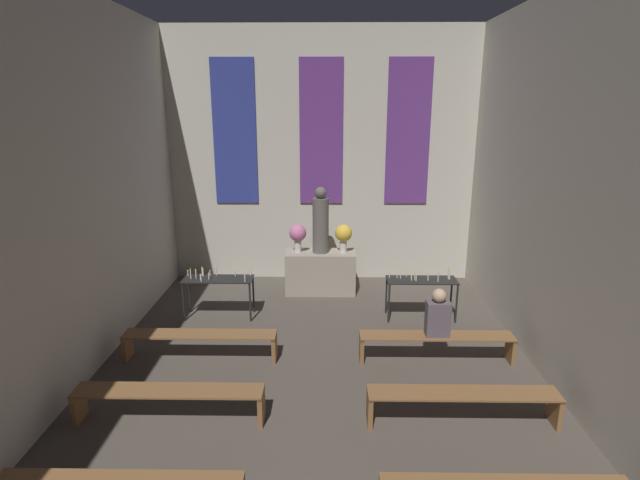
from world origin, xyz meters
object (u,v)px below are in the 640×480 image
Objects in this scene: altar at (321,272)px; person_seated at (438,315)px; statue at (321,223)px; candle_rack_left at (218,283)px; flower_vase_right at (343,235)px; pew_third_left at (169,397)px; pew_third_right at (463,400)px; flower_vase_left at (298,234)px; pew_back_right at (436,341)px; pew_back_left at (200,340)px; candle_rack_right at (422,284)px.

person_seated is at bearing -58.13° from altar.
statue is 2.47m from candle_rack_left.
flower_vase_right is 0.25× the size of pew_third_left.
pew_third_right is (1.37, -4.55, -0.93)m from flower_vase_right.
statue is 5.05m from pew_third_right.
flower_vase_right is (0.95, 0.00, 0.00)m from flower_vase_left.
statue reaches higher than pew_back_right.
pew_back_left is at bearing 156.74° from pew_third_right.
pew_third_left is 3.12× the size of person_seated.
flower_vase_right is 0.25× the size of pew_back_left.
flower_vase_right reaches higher than pew_third_left.
pew_back_left is (-2.32, -2.97, -0.93)m from flower_vase_right.
pew_back_left is at bearing 180.00° from pew_back_right.
candle_rack_left is (-2.38, -1.33, -0.60)m from flower_vase_right.
pew_back_right is at bearing -58.11° from altar.
flower_vase_left is 0.78× the size of person_seated.
statue is 0.58× the size of pew_third_right.
flower_vase_right reaches higher than pew_back_left.
altar is at bearing 67.94° from pew_third_left.
person_seated is at bearing -91.77° from candle_rack_right.
pew_third_right is 3.12× the size of person_seated.
candle_rack_right is (3.79, 0.00, -0.00)m from candle_rack_left.
altar is 0.62× the size of pew_third_left.
candle_rack_right is (2.37, -1.33, -0.60)m from flower_vase_left.
flower_vase_right is 3.88m from pew_back_left.
flower_vase_right is at bearing 0.00° from altar.
pew_third_right is at bearing -90.00° from pew_back_right.
candle_rack_right is 4.10m from pew_back_left.
pew_back_left is 1.00× the size of pew_back_right.
statue is 2.47m from candle_rack_right.
flower_vase_right reaches higher than person_seated.
pew_third_left is (0.05, -3.22, -0.34)m from candle_rack_left.
candle_rack_left is at bearing 156.39° from person_seated.
candle_rack_right is at bearing -35.07° from altar.
pew_back_right is (3.69, 0.00, 0.00)m from pew_back_left.
flower_vase_right is 0.46× the size of candle_rack_right.
pew_back_left is at bearing -180.00° from person_seated.
candle_rack_left is 3.24m from pew_third_left.
candle_rack_left is 1.67m from pew_back_left.
pew_third_left is (-2.32, -4.55, -0.93)m from flower_vase_right.
pew_third_left is 4.04m from person_seated.
pew_back_right is at bearing 0.00° from pew_back_left.
altar reaches higher than pew_back_right.
person_seated is (3.69, 1.59, 0.45)m from pew_third_left.
candle_rack_right is at bearing 40.76° from pew_third_left.
flower_vase_left is 0.46× the size of candle_rack_right.
pew_third_right is at bearing -67.94° from altar.
pew_third_right is 1.59m from pew_back_right.
statue reaches higher than candle_rack_left.
altar is 0.62× the size of pew_back_right.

